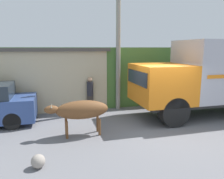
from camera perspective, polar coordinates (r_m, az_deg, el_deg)
ground_plane at (r=8.79m, az=13.56°, el=-9.95°), size 60.00×60.00×0.00m
hillside_embankment at (r=13.79m, az=2.05°, el=4.46°), size 32.00×5.05×3.10m
building_backdrop at (r=11.80m, az=-16.58°, el=2.95°), size 6.08×2.70×3.07m
cargo_truck at (r=11.10m, az=25.88°, el=3.52°), size 7.29×2.44×3.41m
brown_cow at (r=7.77m, az=-8.10°, el=-5.35°), size 2.21×0.66×1.26m
pedestrian_on_hill at (r=10.67m, az=-5.74°, el=-0.76°), size 0.39×0.39×1.69m
utility_pole at (r=10.84m, az=1.65°, el=13.08°), size 0.90×0.23×6.77m
roadside_rock at (r=6.25m, az=-18.74°, el=-17.34°), size 0.36×0.36×0.36m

